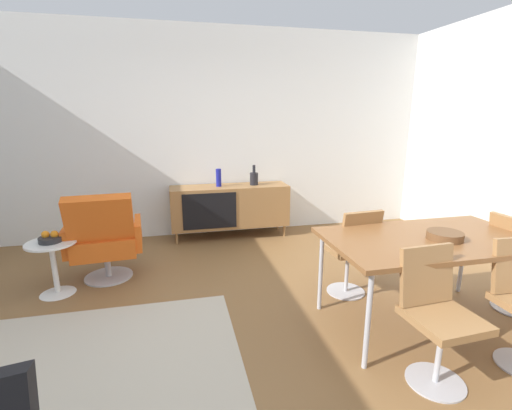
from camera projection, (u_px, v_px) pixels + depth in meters
The scene contains 13 objects.
ground_plane at pixel (242, 332), 2.82m from camera, with size 8.32×8.32×0.00m, color brown.
wall_back at pixel (206, 134), 4.93m from camera, with size 6.80×0.12×2.80m, color silver.
sideboard at pixel (230, 206), 4.94m from camera, with size 1.60×0.45×0.72m.
vase_cobalt at pixel (254, 178), 4.93m from camera, with size 0.11×0.11×0.27m.
vase_sculptural_dark at pixel (219, 178), 4.81m from camera, with size 0.07×0.07×0.24m.
dining_table at pixel (429, 242), 2.78m from camera, with size 1.60×0.90×0.74m.
wooden_bowl_on_table at pixel (445, 236), 2.71m from camera, with size 0.26×0.26×0.06m, color brown.
dining_chair_back_left at pixel (352, 248), 3.29m from camera, with size 0.43×0.45×0.86m.
dining_chair_front_left at pixel (437, 312), 2.23m from camera, with size 0.42×0.44×0.86m.
lounge_chair_red at pixel (104, 237), 3.59m from camera, with size 0.76×0.70×0.95m.
side_table_round at pixel (54, 262), 3.35m from camera, with size 0.44×0.44×0.52m.
fruit_bowl at pixel (50, 238), 3.29m from camera, with size 0.20×0.20×0.11m.
area_rug at pixel (74, 376), 2.34m from camera, with size 2.20×1.70×0.01m, color #B7AD99.
Camera 1 is at (-0.45, -2.45, 1.66)m, focal length 25.13 mm.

